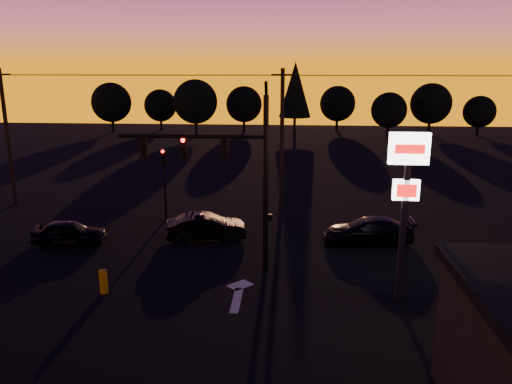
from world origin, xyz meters
TOP-DOWN VIEW (x-y plane):
  - ground at (0.00, 0.00)m, footprint 120.00×120.00m
  - lane_arrow at (0.50, 1.67)m, footprint 1.20×3.10m
  - traffic_signal_mast at (-0.10, 3.99)m, footprint 6.79×0.52m
  - secondary_signal at (-5.00, 11.49)m, footprint 0.30×0.31m
  - pylon_sign at (7.00, 1.50)m, footprint 1.50×0.28m
  - utility_pole_0 at (-16.00, 14.00)m, footprint 1.40×0.26m
  - utility_pole_1 at (2.00, 14.00)m, footprint 1.40×0.26m
  - power_wires at (2.00, 14.00)m, footprint 36.00×1.22m
  - bollard at (-5.09, 1.28)m, footprint 0.33×0.33m
  - tree_0 at (-22.00, 50.00)m, footprint 5.36×5.36m
  - tree_1 at (-16.00, 53.00)m, footprint 4.54×4.54m
  - tree_2 at (-10.00, 48.00)m, footprint 5.77×5.78m
  - tree_3 at (-4.00, 52.00)m, footprint 4.95×4.95m
  - tree_4 at (3.00, 49.00)m, footprint 4.18×4.18m
  - tree_5 at (9.00, 54.00)m, footprint 4.95×4.95m
  - tree_6 at (15.00, 48.00)m, footprint 4.54×4.54m
  - tree_7 at (21.00, 51.00)m, footprint 5.36×5.36m
  - tree_8 at (27.00, 50.00)m, footprint 4.12×4.12m
  - car_left at (-9.00, 6.80)m, footprint 3.92×1.89m
  - car_mid at (-1.93, 8.04)m, footprint 4.51×2.34m
  - car_right at (6.74, 8.08)m, footprint 4.83×2.17m

SIDE VIEW (x-z plane):
  - ground at x=0.00m, z-range 0.00..0.00m
  - lane_arrow at x=0.50m, z-range 0.00..0.01m
  - bollard at x=-5.09m, z-range 0.00..1.00m
  - car_left at x=-9.00m, z-range 0.00..1.29m
  - car_right at x=6.74m, z-range 0.00..1.37m
  - car_mid at x=-1.93m, z-range 0.00..1.41m
  - secondary_signal at x=-5.00m, z-range 0.69..5.04m
  - tree_8 at x=27.00m, z-range 0.53..5.71m
  - tree_1 at x=-16.00m, z-range 0.58..6.29m
  - tree_6 at x=15.00m, z-range 0.58..6.29m
  - tree_3 at x=-4.00m, z-range 0.63..6.86m
  - tree_5 at x=9.00m, z-range 0.63..6.86m
  - tree_0 at x=-22.00m, z-range 0.69..7.43m
  - tree_7 at x=21.00m, z-range 0.69..7.43m
  - tree_2 at x=-10.00m, z-range 0.74..8.00m
  - utility_pole_0 at x=-16.00m, z-range 0.09..9.09m
  - utility_pole_1 at x=2.00m, z-range 0.09..9.09m
  - pylon_sign at x=7.00m, z-range 1.51..8.31m
  - traffic_signal_mast at x=-0.10m, z-range 0.65..9.23m
  - tree_4 at x=3.00m, z-range 1.18..10.68m
  - power_wires at x=2.00m, z-range 8.53..8.60m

